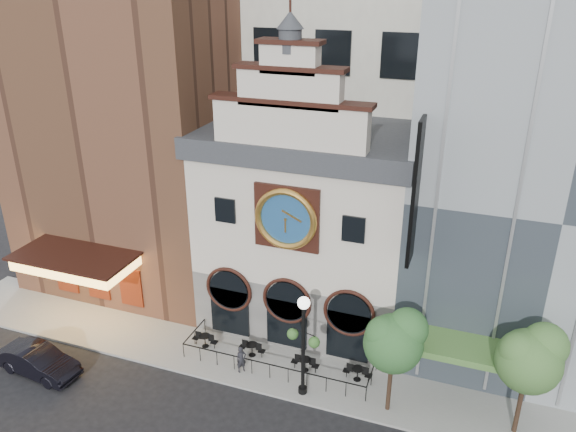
# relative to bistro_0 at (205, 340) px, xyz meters

# --- Properties ---
(ground) EXTENTS (120.00, 120.00, 0.00)m
(ground) POSITION_rel_bistro_0_xyz_m (4.61, -2.49, -0.61)
(ground) COLOR black
(ground) RESTS_ON ground
(sidewalk) EXTENTS (44.00, 5.00, 0.15)m
(sidewalk) POSITION_rel_bistro_0_xyz_m (4.61, 0.01, -0.54)
(sidewalk) COLOR gray
(sidewalk) RESTS_ON ground
(clock_building) EXTENTS (12.60, 8.78, 18.65)m
(clock_building) POSITION_rel_bistro_0_xyz_m (4.61, 5.33, 6.07)
(clock_building) COLOR #605E5B
(clock_building) RESTS_ON ground
(theater_building) EXTENTS (14.00, 15.60, 25.00)m
(theater_building) POSITION_rel_bistro_0_xyz_m (-8.39, 7.47, 11.99)
(theater_building) COLOR brown
(theater_building) RESTS_ON ground
(retail_building) EXTENTS (14.00, 14.40, 20.00)m
(retail_building) POSITION_rel_bistro_0_xyz_m (17.60, 7.50, 9.53)
(retail_building) COLOR gray
(retail_building) RESTS_ON ground
(cafe_railing) EXTENTS (10.60, 2.60, 0.90)m
(cafe_railing) POSITION_rel_bistro_0_xyz_m (4.61, 0.01, -0.01)
(cafe_railing) COLOR black
(cafe_railing) RESTS_ON sidewalk
(bistro_0) EXTENTS (1.58, 0.68, 0.90)m
(bistro_0) POSITION_rel_bistro_0_xyz_m (0.00, 0.00, 0.00)
(bistro_0) COLOR black
(bistro_0) RESTS_ON sidewalk
(bistro_1) EXTENTS (1.58, 0.68, 0.90)m
(bistro_1) POSITION_rel_bistro_0_xyz_m (2.93, 0.18, 0.00)
(bistro_1) COLOR black
(bistro_1) RESTS_ON sidewalk
(bistro_2) EXTENTS (1.58, 0.68, 0.90)m
(bistro_2) POSITION_rel_bistro_0_xyz_m (6.21, -0.03, 0.00)
(bistro_2) COLOR black
(bistro_2) RESTS_ON sidewalk
(bistro_3) EXTENTS (1.58, 0.68, 0.90)m
(bistro_3) POSITION_rel_bistro_0_xyz_m (9.11, 0.18, 0.00)
(bistro_3) COLOR black
(bistro_3) RESTS_ON sidewalk
(car_left) EXTENTS (4.99, 2.14, 1.60)m
(car_left) POSITION_rel_bistro_0_xyz_m (-7.59, -5.08, 0.19)
(car_left) COLOR black
(car_left) RESTS_ON ground
(pedestrian) EXTENTS (0.66, 0.68, 1.58)m
(pedestrian) POSITION_rel_bistro_0_xyz_m (2.94, -1.30, 0.32)
(pedestrian) COLOR black
(pedestrian) RESTS_ON sidewalk
(lamppost) EXTENTS (1.83, 0.89, 5.82)m
(lamppost) POSITION_rel_bistro_0_xyz_m (6.65, -1.76, 3.14)
(lamppost) COLOR black
(lamppost) RESTS_ON sidewalk
(tree_left) EXTENTS (2.99, 2.88, 5.77)m
(tree_left) POSITION_rel_bistro_0_xyz_m (11.12, -1.39, 3.76)
(tree_left) COLOR #382619
(tree_left) RESTS_ON sidewalk
(tree_right) EXTENTS (3.10, 2.98, 5.96)m
(tree_right) POSITION_rel_bistro_0_xyz_m (17.14, -0.80, 3.91)
(tree_right) COLOR #382619
(tree_right) RESTS_ON sidewalk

